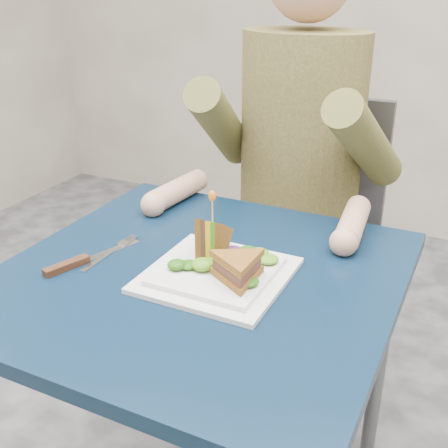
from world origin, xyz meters
The scene contains 12 objects.
table centered at (0.00, 0.00, 0.65)m, with size 0.75×0.75×0.73m.
chair centered at (0.00, 0.69, 0.54)m, with size 0.42×0.40×0.93m.
diner centered at (0.00, 0.57, 0.91)m, with size 0.54×0.59×0.74m.
plate centered at (0.04, 0.00, 0.74)m, with size 0.26×0.26×0.02m.
sandwich_flat centered at (0.10, -0.03, 0.78)m, with size 0.16×0.16×0.05m.
sandwich_upright centered at (0.01, 0.04, 0.78)m, with size 0.08×0.12×0.12m.
fork centered at (-0.20, -0.02, 0.73)m, with size 0.02×0.18×0.01m.
knife centered at (-0.23, -0.08, 0.74)m, with size 0.09×0.22×0.02m.
toothpick centered at (0.01, 0.04, 0.85)m, with size 0.00×0.00×0.06m, color tan.
toothpick_frill centered at (0.01, 0.04, 0.88)m, with size 0.01×0.01×0.02m, color orange.
lettuce_spill centered at (0.05, 0.01, 0.76)m, with size 0.15×0.13×0.02m, color #337A14, non-canonical shape.
onion_ring centered at (0.06, 0.00, 0.77)m, with size 0.04×0.04×0.01m, color #9E4C7A.
Camera 1 is at (0.46, -0.84, 1.27)m, focal length 45.00 mm.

